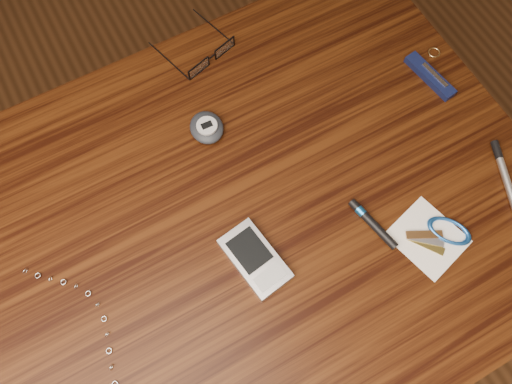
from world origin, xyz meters
TOP-DOWN VIEW (x-y plane):
  - ground at (0.00, 0.00)m, footprint 3.80×3.80m
  - desk at (0.00, 0.00)m, footprint 1.00×0.70m
  - eyeglasses at (0.13, 0.28)m, footprint 0.13×0.13m
  - gold_ring at (0.47, 0.10)m, footprint 0.03×0.03m
  - pda_phone at (0.03, -0.07)m, footprint 0.07×0.11m
  - pedometer at (0.06, 0.16)m, footprint 0.06×0.06m
  - notepad_keys at (0.28, -0.16)m, footprint 0.12×0.12m
  - pocket_knife at (0.43, 0.07)m, footprint 0.04×0.10m
  - silver_pen at (0.42, -0.13)m, footprint 0.06×0.13m
  - black_blue_pen at (0.20, -0.10)m, footprint 0.03×0.09m

SIDE VIEW (x-z plane):
  - ground at x=0.00m, z-range 0.00..0.00m
  - desk at x=0.00m, z-range 0.27..1.02m
  - gold_ring at x=0.47m, z-range 0.75..0.75m
  - notepad_keys at x=0.28m, z-range 0.75..0.76m
  - silver_pen at x=0.42m, z-range 0.75..0.76m
  - black_blue_pen at x=0.20m, z-range 0.75..0.76m
  - pocket_knife at x=0.43m, z-range 0.75..0.76m
  - pda_phone at x=0.03m, z-range 0.75..0.77m
  - eyeglasses at x=0.13m, z-range 0.75..0.77m
  - pedometer at x=0.06m, z-range 0.75..0.77m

